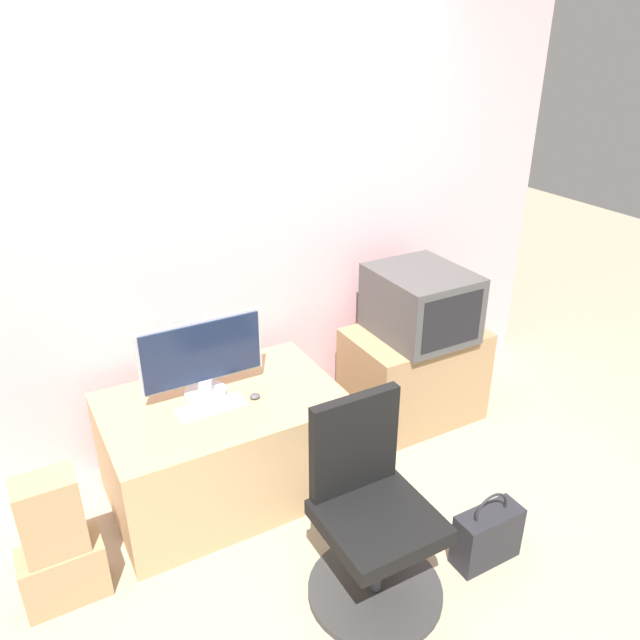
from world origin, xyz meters
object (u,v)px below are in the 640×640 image
main_monitor (202,357)px  keyboard (211,407)px  office_chair (371,523)px  cardboard_box_lower (64,572)px  crt_tv (421,303)px  mouse (255,396)px  handbag (487,535)px

main_monitor → keyboard: 0.24m
office_chair → cardboard_box_lower: 1.30m
main_monitor → crt_tv: bearing=-0.6°
mouse → crt_tv: crt_tv is taller
main_monitor → crt_tv: (1.29, -0.01, 0.01)m
mouse → office_chair: (0.16, -0.79, -0.22)m
office_chair → handbag: office_chair is taller
mouse → office_chair: bearing=-78.6°
mouse → cardboard_box_lower: (-0.98, -0.22, -0.43)m
main_monitor → cardboard_box_lower: 1.08m
cardboard_box_lower → handbag: 1.83m
main_monitor → office_chair: (0.35, -0.95, -0.41)m
office_chair → handbag: bearing=-14.1°
mouse → keyboard: bearing=172.9°
mouse → cardboard_box_lower: size_ratio=0.15×
keyboard → cardboard_box_lower: 0.92m
mouse → office_chair: office_chair is taller
main_monitor → crt_tv: 1.29m
crt_tv → office_chair: 1.39m
keyboard → cardboard_box_lower: (-0.77, -0.25, -0.43)m
main_monitor → keyboard: bearing=-98.7°
crt_tv → handbag: crt_tv is taller
keyboard → handbag: (0.91, -0.95, -0.42)m
main_monitor → mouse: main_monitor is taller
cardboard_box_lower → mouse: bearing=12.7°
keyboard → mouse: 0.22m
keyboard → office_chair: 0.93m
crt_tv → office_chair: (-0.94, -0.94, -0.42)m
crt_tv → main_monitor: bearing=179.4°
keyboard → cardboard_box_lower: keyboard is taller
main_monitor → handbag: size_ratio=1.64×
mouse → handbag: size_ratio=0.14×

